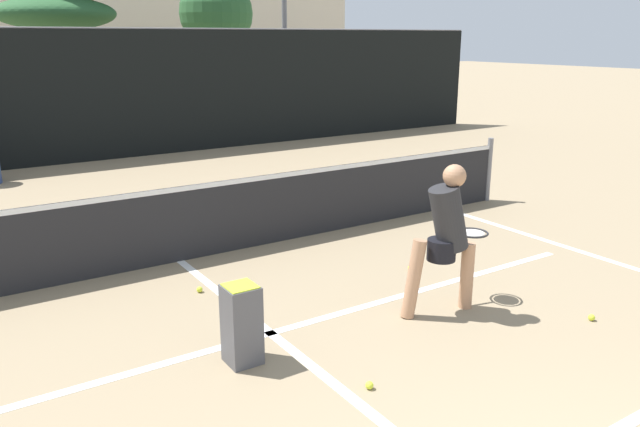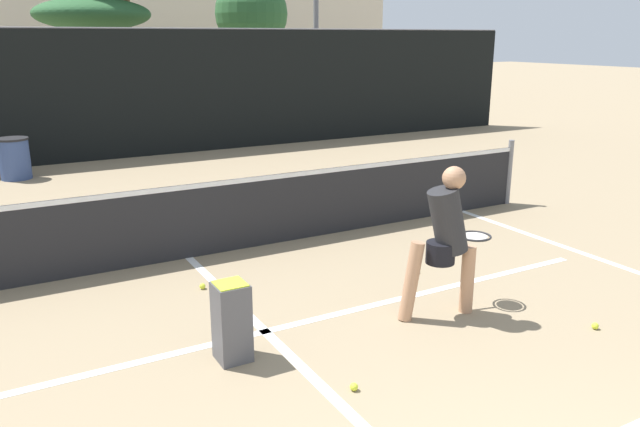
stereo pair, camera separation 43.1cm
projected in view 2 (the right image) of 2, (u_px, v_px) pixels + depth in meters
court_service_line at (265, 331)px, 5.93m from camera, size 8.25×0.10×0.01m
court_center_mark at (272, 338)px, 5.79m from camera, size 0.10×5.03×0.01m
court_sideline_right at (595, 258)px, 7.90m from camera, size 0.10×6.03×0.01m
net at (186, 219)px, 7.77m from camera, size 11.09×0.09×1.07m
fence_back at (82, 96)px, 13.61m from camera, size 24.00×0.06×2.89m
player_practicing at (446, 236)px, 6.08m from camera, size 1.18×0.50×1.53m
tennis_ball_scattered_0 at (595, 326)px, 5.97m from camera, size 0.07×0.07×0.07m
tennis_ball_scattered_1 at (354, 387)px, 4.94m from camera, size 0.07×0.07×0.07m
tennis_ball_scattered_2 at (416, 270)px, 7.40m from camera, size 0.07×0.07×0.07m
tennis_ball_scattered_4 at (202, 286)px, 6.92m from camera, size 0.07×0.07×0.07m
ball_hopper at (232, 320)px, 5.33m from camera, size 0.28×0.28×0.71m
trash_bin at (14, 158)px, 12.16m from camera, size 0.60×0.60×0.81m
tree_mid at (251, 14)px, 24.12m from camera, size 2.81×2.81×4.94m
tree_east at (92, 16)px, 17.71m from camera, size 3.25×3.25×3.76m
building_far at (17, 32)px, 26.55m from camera, size 36.00×2.40×5.71m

